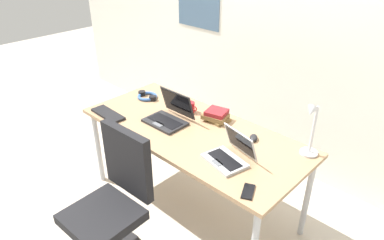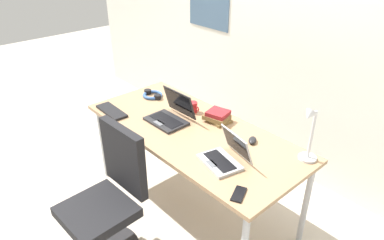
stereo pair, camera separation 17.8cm
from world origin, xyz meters
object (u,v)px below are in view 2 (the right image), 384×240
object	(u,v)px
headphones	(153,95)
desk_lamp	(309,135)
coffee_mug	(193,107)
laptop_far_corner	(225,156)
cell_phone	(239,194)
laptop_near_mouse	(170,115)
office_chair	(108,208)
book_stack	(217,117)
computer_mouse	(252,140)
external_keyboard	(112,111)

from	to	relation	value
headphones	desk_lamp	bearing A→B (deg)	5.69
coffee_mug	desk_lamp	bearing A→B (deg)	4.52
laptop_far_corner	cell_phone	size ratio (longest dim) A/B	2.42
laptop_near_mouse	headphones	bearing A→B (deg)	160.41
office_chair	book_stack	bearing A→B (deg)	86.12
computer_mouse	headphones	bearing A→B (deg)	151.99
laptop_near_mouse	cell_phone	distance (m)	0.99
desk_lamp	office_chair	world-z (taller)	desk_lamp
cell_phone	book_stack	bearing A→B (deg)	117.05
laptop_far_corner	computer_mouse	world-z (taller)	laptop_far_corner
laptop_far_corner	headphones	world-z (taller)	laptop_far_corner
computer_mouse	coffee_mug	xyz separation A→B (m)	(-0.63, -0.00, 0.03)
external_keyboard	office_chair	world-z (taller)	office_chair
external_keyboard	headphones	world-z (taller)	headphones
coffee_mug	headphones	bearing A→B (deg)	-171.83
computer_mouse	cell_phone	xyz separation A→B (m)	(0.31, -0.50, -0.01)
external_keyboard	book_stack	distance (m)	0.88
laptop_far_corner	external_keyboard	xyz separation A→B (m)	(-1.11, -0.19, -0.03)
laptop_far_corner	desk_lamp	bearing A→B (deg)	49.29
desk_lamp	office_chair	distance (m)	1.43
book_stack	office_chair	xyz separation A→B (m)	(-0.07, -0.99, -0.38)
computer_mouse	book_stack	xyz separation A→B (m)	(-0.38, 0.03, 0.03)
desk_lamp	coffee_mug	world-z (taller)	desk_lamp
coffee_mug	office_chair	bearing A→B (deg)	-79.27
desk_lamp	laptop_near_mouse	xyz separation A→B (m)	(-1.02, -0.31, -0.15)
desk_lamp	office_chair	bearing A→B (deg)	-128.69
external_keyboard	coffee_mug	xyz separation A→B (m)	(0.45, 0.51, 0.03)
laptop_far_corner	coffee_mug	world-z (taller)	laptop_far_corner
external_keyboard	computer_mouse	distance (m)	1.19
headphones	office_chair	world-z (taller)	office_chair
cell_phone	book_stack	distance (m)	0.87
headphones	laptop_near_mouse	bearing A→B (deg)	-19.59
computer_mouse	coffee_mug	world-z (taller)	coffee_mug
coffee_mug	office_chair	world-z (taller)	office_chair
laptop_near_mouse	laptop_far_corner	distance (m)	0.68
external_keyboard	cell_phone	xyz separation A→B (m)	(1.39, 0.01, -0.01)
laptop_near_mouse	computer_mouse	size ratio (longest dim) A/B	3.39
laptop_near_mouse	coffee_mug	world-z (taller)	laptop_near_mouse
desk_lamp	external_keyboard	distance (m)	1.58
coffee_mug	external_keyboard	bearing A→B (deg)	-131.50
laptop_far_corner	cell_phone	xyz separation A→B (m)	(0.28, -0.18, -0.04)
laptop_near_mouse	cell_phone	size ratio (longest dim) A/B	2.39
laptop_far_corner	office_chair	xyz separation A→B (m)	(-0.48, -0.63, -0.38)
laptop_near_mouse	external_keyboard	size ratio (longest dim) A/B	0.99
book_stack	coffee_mug	bearing A→B (deg)	-171.84
laptop_near_mouse	office_chair	xyz separation A→B (m)	(0.19, -0.72, -0.39)
cell_phone	coffee_mug	world-z (taller)	coffee_mug
computer_mouse	office_chair	distance (m)	1.11
laptop_near_mouse	coffee_mug	size ratio (longest dim) A/B	2.88
laptop_far_corner	external_keyboard	world-z (taller)	laptop_far_corner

